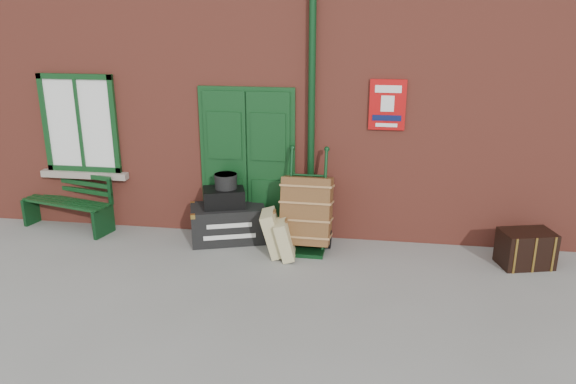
% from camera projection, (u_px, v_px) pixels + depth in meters
% --- Properties ---
extents(ground, '(80.00, 80.00, 0.00)m').
position_uv_depth(ground, '(247.00, 278.00, 7.26)').
color(ground, gray).
rests_on(ground, ground).
extents(station_building, '(10.30, 4.30, 4.36)m').
position_uv_depth(station_building, '(288.00, 77.00, 9.86)').
color(station_building, brown).
rests_on(station_building, ground).
extents(bench, '(1.53, 0.80, 0.91)m').
position_uv_depth(bench, '(69.00, 200.00, 8.81)').
color(bench, '#0F3816').
rests_on(bench, ground).
extents(houdini_trunk, '(1.21, 0.91, 0.54)m').
position_uv_depth(houdini_trunk, '(228.00, 223.00, 8.37)').
color(houdini_trunk, black).
rests_on(houdini_trunk, ground).
extents(strongbox, '(0.70, 0.60, 0.27)m').
position_uv_depth(strongbox, '(224.00, 197.00, 8.25)').
color(strongbox, black).
rests_on(strongbox, houdini_trunk).
extents(hatbox, '(0.41, 0.41, 0.22)m').
position_uv_depth(hatbox, '(226.00, 181.00, 8.19)').
color(hatbox, black).
rests_on(hatbox, strongbox).
extents(suitcase_back, '(0.38, 0.48, 0.66)m').
position_uv_depth(suitcase_back, '(273.00, 233.00, 7.85)').
color(suitcase_back, tan).
rests_on(suitcase_back, ground).
extents(suitcase_front, '(0.33, 0.43, 0.56)m').
position_uv_depth(suitcase_front, '(285.00, 240.00, 7.75)').
color(suitcase_front, tan).
rests_on(suitcase_front, ground).
extents(porter_trolley, '(0.71, 0.76, 1.43)m').
position_uv_depth(porter_trolley, '(307.00, 212.00, 8.01)').
color(porter_trolley, black).
rests_on(porter_trolley, ground).
extents(dark_trunk, '(0.77, 0.61, 0.49)m').
position_uv_depth(dark_trunk, '(526.00, 248.00, 7.55)').
color(dark_trunk, black).
rests_on(dark_trunk, ground).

